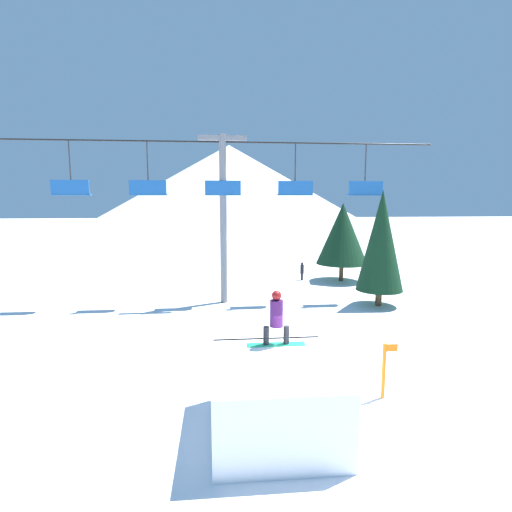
% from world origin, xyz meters
% --- Properties ---
extents(ground_plane, '(220.00, 220.00, 0.00)m').
position_xyz_m(ground_plane, '(0.00, 0.00, 0.00)').
color(ground_plane, white).
extents(mountain_ridge, '(64.17, 64.17, 17.99)m').
position_xyz_m(mountain_ridge, '(0.00, 87.63, 8.99)').
color(mountain_ridge, silver).
rests_on(mountain_ridge, ground_plane).
extents(snow_ramp, '(2.85, 3.30, 1.69)m').
position_xyz_m(snow_ramp, '(-1.34, -0.14, 0.85)').
color(snow_ramp, white).
rests_on(snow_ramp, ground_plane).
extents(snowboarder, '(1.49, 0.33, 1.42)m').
position_xyz_m(snowboarder, '(-1.15, 0.95, 2.41)').
color(snowboarder, '#1E9E6B').
rests_on(snowboarder, snow_ramp).
extents(chairlift, '(21.83, 0.44, 8.63)m').
position_xyz_m(chairlift, '(-2.34, 11.83, 5.41)').
color(chairlift, slate).
rests_on(chairlift, ground_plane).
extents(pine_tree_near, '(2.33, 2.33, 5.86)m').
position_xyz_m(pine_tree_near, '(5.51, 10.47, 3.33)').
color(pine_tree_near, '#4C3823').
rests_on(pine_tree_near, ground_plane).
extents(pine_tree_far, '(3.36, 3.36, 5.16)m').
position_xyz_m(pine_tree_far, '(5.50, 16.70, 3.16)').
color(pine_tree_far, '#4C3823').
rests_on(pine_tree_far, ground_plane).
extents(trail_marker, '(0.41, 0.10, 1.54)m').
position_xyz_m(trail_marker, '(1.85, 1.16, 0.83)').
color(trail_marker, orange).
rests_on(trail_marker, ground_plane).
extents(distant_skier, '(0.24, 0.24, 1.23)m').
position_xyz_m(distant_skier, '(2.94, 17.17, 0.67)').
color(distant_skier, black).
rests_on(distant_skier, ground_plane).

